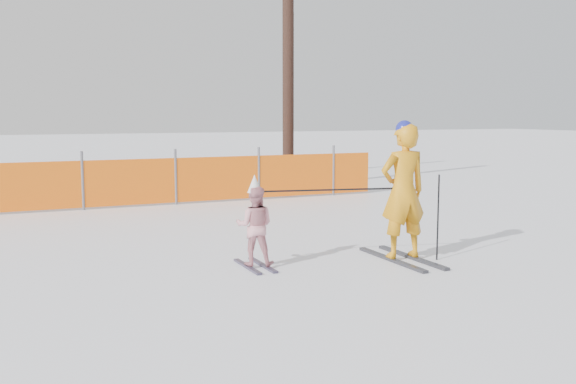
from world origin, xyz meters
The scene contains 6 objects.
ground centered at (0.00, 0.00, 0.00)m, with size 120.00×120.00×0.00m, color white.
adult centered at (1.60, 0.18, 0.97)m, with size 0.71×1.58×1.94m.
child centered at (-0.43, 0.63, 0.57)m, with size 0.64×0.90×1.24m.
ski_poles centered at (1.17, 0.23, 0.85)m, with size 2.37×0.65×1.20m.
safety_fence centered at (-3.43, 6.87, 0.56)m, with size 17.03×0.06×1.25m.
tree_trunks centered at (4.31, 10.01, 2.92)m, with size 1.79×3.48×6.11m.
Camera 1 is at (-3.46, -7.18, 2.03)m, focal length 40.00 mm.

